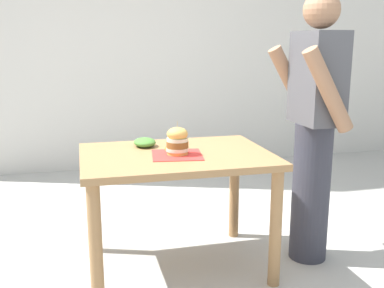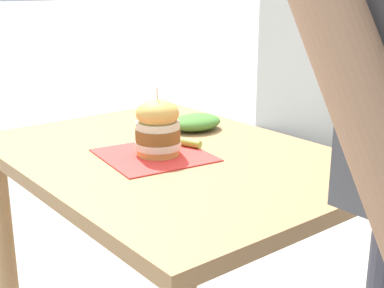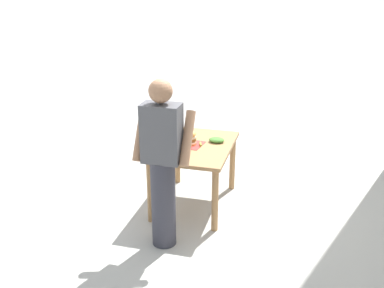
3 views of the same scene
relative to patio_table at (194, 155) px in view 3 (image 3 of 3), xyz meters
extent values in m
plane|color=#ADAAA3|center=(0.00, 0.00, -0.62)|extent=(80.00, 80.00, 0.00)
cube|color=#9E7247|center=(0.00, 0.00, 0.10)|extent=(0.83, 1.13, 0.04)
cylinder|color=#9E7247|center=(-0.36, -0.50, -0.27)|extent=(0.07, 0.07, 0.70)
cylinder|color=#9E7247|center=(0.36, -0.50, -0.27)|extent=(0.07, 0.07, 0.70)
cylinder|color=#9E7247|center=(-0.36, 0.50, -0.27)|extent=(0.07, 0.07, 0.70)
cylinder|color=#9E7247|center=(0.36, 0.50, -0.27)|extent=(0.07, 0.07, 0.70)
cube|color=red|center=(0.06, -0.01, 0.12)|extent=(0.33, 0.33, 0.00)
cylinder|color=gold|center=(0.05, 0.00, 0.13)|extent=(0.12, 0.12, 0.02)
cylinder|color=beige|center=(0.05, 0.00, 0.15)|extent=(0.13, 0.13, 0.02)
cylinder|color=brown|center=(0.05, 0.00, 0.18)|extent=(0.13, 0.13, 0.04)
cylinder|color=beige|center=(0.05, 0.00, 0.21)|extent=(0.13, 0.13, 0.02)
ellipsoid|color=gold|center=(0.05, 0.00, 0.25)|extent=(0.12, 0.12, 0.08)
cylinder|color=#D1B77F|center=(0.05, 0.00, 0.29)|extent=(0.00, 0.00, 0.05)
cylinder|color=#8EA83D|center=(-0.07, -0.01, 0.14)|extent=(0.05, 0.09, 0.02)
ellipsoid|color=#477F33|center=(-0.22, -0.16, 0.15)|extent=(0.18, 0.14, 0.05)
cylinder|color=#33333D|center=(0.08, 0.87, -0.17)|extent=(0.24, 0.24, 0.90)
cube|color=#4C4C51|center=(0.08, 0.87, 0.56)|extent=(0.36, 0.22, 0.56)
sphere|color=#9E7051|center=(0.08, 0.87, 0.96)|extent=(0.22, 0.22, 0.22)
cylinder|color=#9E7051|center=(-0.15, 0.81, 0.51)|extent=(0.09, 0.34, 0.50)
cylinder|color=#9E7051|center=(0.31, 0.81, 0.51)|extent=(0.09, 0.34, 0.50)
camera|label=1|loc=(2.57, -0.54, 0.76)|focal=42.00mm
camera|label=2|loc=(0.89, 1.22, 0.60)|focal=50.00mm
camera|label=3|loc=(-1.20, 4.54, 1.97)|focal=42.00mm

